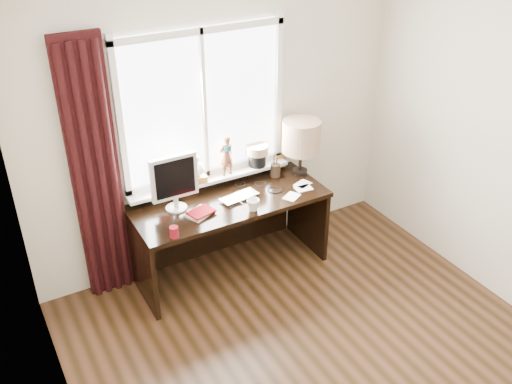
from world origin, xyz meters
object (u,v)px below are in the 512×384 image
red_cup (174,232)px  monitor (174,180)px  mug (253,204)px  desk (225,218)px  table_lamp (301,137)px  laptop (239,197)px

red_cup → monitor: bearing=65.2°
mug → desk: size_ratio=0.06×
mug → table_lamp: 0.85m
table_lamp → mug: bearing=-152.4°
monitor → mug: bearing=-31.2°
desk → laptop: bearing=-56.0°
laptop → red_cup: (-0.71, -0.27, 0.03)m
laptop → table_lamp: 0.81m
laptop → red_cup: 0.77m
desk → table_lamp: table_lamp is taller
laptop → mug: mug is taller
mug → table_lamp: table_lamp is taller
mug → desk: (-0.09, 0.35, -0.30)m
laptop → monitor: (-0.54, 0.11, 0.26)m
desk → monitor: 0.69m
mug → monitor: bearing=148.8°
mug → monitor: 0.68m
laptop → mug: 0.23m
desk → table_lamp: (0.80, 0.02, 0.61)m
desk → table_lamp: bearing=1.4°
red_cup → mug: bearing=3.7°
mug → red_cup: bearing=-176.3°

